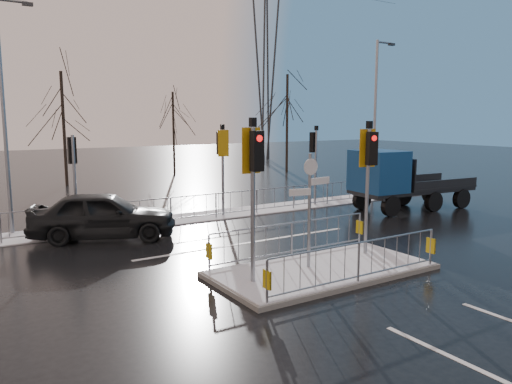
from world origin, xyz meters
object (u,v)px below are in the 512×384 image
traffic_island (321,258)px  car_far_lane (103,215)px  flatbed_truck (393,179)px  street_lamp_right (376,113)px  street_lamp_left (5,108)px

traffic_island → car_far_lane: traffic_island is taller
flatbed_truck → street_lamp_right: 4.89m
car_far_lane → flatbed_truck: (12.31, -1.73, 0.63)m
traffic_island → street_lamp_right: (10.58, 8.49, 4.00)m
traffic_island → flatbed_truck: size_ratio=0.99×
car_far_lane → street_lamp_right: 14.98m
street_lamp_right → flatbed_truck: bearing=-123.6°
flatbed_truck → street_lamp_left: street_lamp_left is taller
street_lamp_right → traffic_island: bearing=-141.3°
traffic_island → street_lamp_right: street_lamp_right is taller
traffic_island → flatbed_truck: bearing=31.9°
street_lamp_right → street_lamp_left: size_ratio=0.98×
street_lamp_right → street_lamp_left: street_lamp_left is taller
street_lamp_left → flatbed_truck: bearing=-16.0°
traffic_island → street_lamp_left: size_ratio=0.73×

